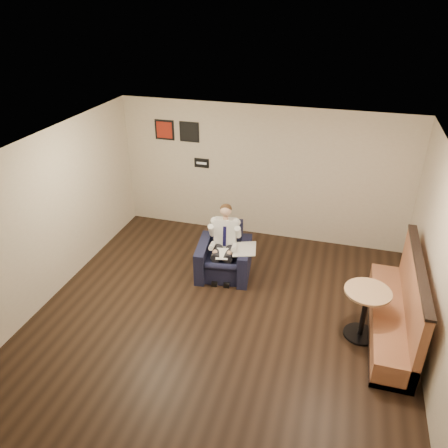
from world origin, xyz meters
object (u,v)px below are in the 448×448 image
(smartphone, at_px, (220,241))
(cafe_table, at_px, (364,313))
(armchair, at_px, (224,252))
(banquette, at_px, (395,298))
(coffee_mug, at_px, (226,240))
(side_table, at_px, (218,254))
(green_folder, at_px, (216,245))
(seated_man, at_px, (223,248))

(smartphone, bearing_deg, cafe_table, -36.23)
(armchair, xyz_separation_m, banquette, (2.91, -0.80, 0.17))
(smartphone, height_order, banquette, banquette)
(cafe_table, bearing_deg, coffee_mug, 149.83)
(armchair, distance_m, side_table, 0.47)
(green_folder, relative_size, banquette, 0.16)
(smartphone, xyz_separation_m, cafe_table, (2.71, -1.50, 0.02))
(seated_man, xyz_separation_m, green_folder, (-0.26, 0.42, -0.23))
(seated_man, bearing_deg, banquette, -21.07)
(green_folder, distance_m, smartphone, 0.18)
(coffee_mug, bearing_deg, seated_man, -79.34)
(side_table, height_order, coffee_mug, coffee_mug)
(side_table, bearing_deg, green_folder, -129.12)
(seated_man, relative_size, cafe_table, 1.49)
(side_table, distance_m, cafe_table, 3.04)
(armchair, height_order, seated_man, seated_man)
(green_folder, height_order, banquette, banquette)
(armchair, xyz_separation_m, side_table, (-0.22, 0.33, -0.26))
(smartphone, distance_m, cafe_table, 3.10)
(green_folder, distance_m, banquette, 3.35)
(side_table, bearing_deg, banquette, -19.86)
(coffee_mug, distance_m, banquette, 3.27)
(green_folder, relative_size, coffee_mug, 4.74)
(side_table, xyz_separation_m, coffee_mug, (0.12, 0.15, 0.24))
(armchair, distance_m, banquette, 3.02)
(seated_man, bearing_deg, coffee_mug, 92.89)
(seated_man, bearing_deg, smartphone, 103.69)
(side_table, relative_size, coffee_mug, 5.79)
(banquette, bearing_deg, seated_man, 166.70)
(seated_man, distance_m, banquette, 2.97)
(side_table, height_order, green_folder, green_folder)
(armchair, bearing_deg, coffee_mug, 93.61)
(side_table, distance_m, green_folder, 0.21)
(green_folder, bearing_deg, armchair, -51.53)
(green_folder, xyz_separation_m, coffee_mug, (0.14, 0.18, 0.04))
(coffee_mug, bearing_deg, smartphone, -179.91)
(armchair, relative_size, smartphone, 7.61)
(seated_man, relative_size, side_table, 2.57)
(banquette, bearing_deg, side_table, 160.14)
(cafe_table, bearing_deg, seated_man, 159.86)
(seated_man, height_order, green_folder, seated_man)
(seated_man, xyz_separation_m, smartphone, (-0.23, 0.60, -0.23))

